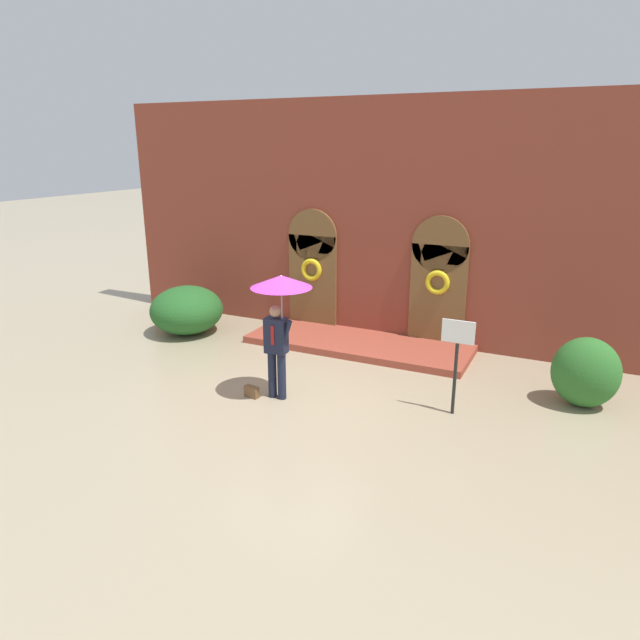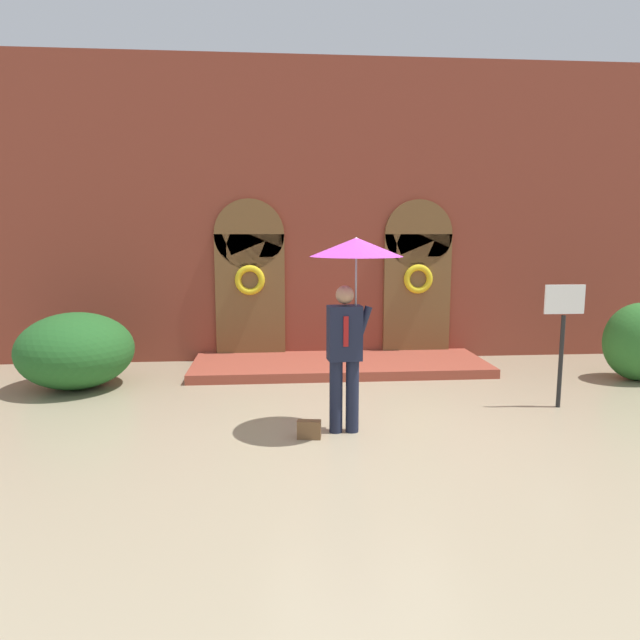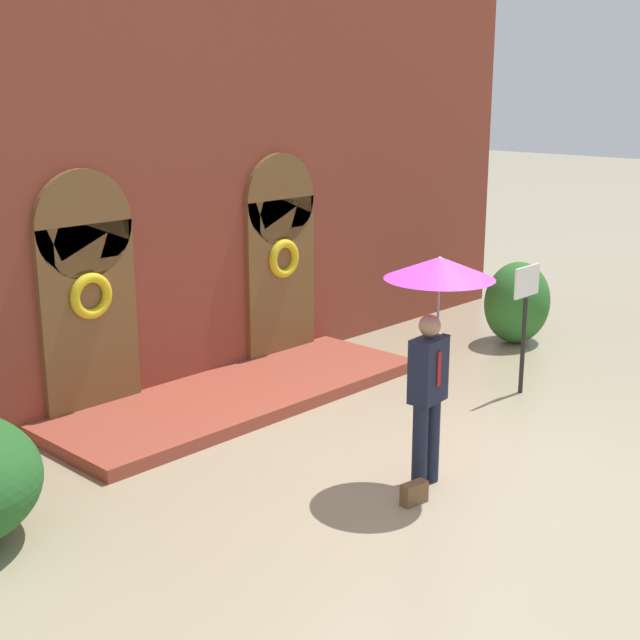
# 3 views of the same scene
# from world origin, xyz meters

# --- Properties ---
(ground_plane) EXTENTS (80.00, 80.00, 0.00)m
(ground_plane) POSITION_xyz_m (0.00, 0.00, 0.00)
(ground_plane) COLOR tan
(building_facade) EXTENTS (14.00, 2.30, 5.60)m
(building_facade) POSITION_xyz_m (-0.00, 4.15, 2.68)
(building_facade) COLOR brown
(building_facade) RESTS_ON ground
(person_with_umbrella) EXTENTS (1.10, 1.10, 2.36)m
(person_with_umbrella) POSITION_xyz_m (-0.22, -0.18, 1.91)
(person_with_umbrella) COLOR #191E33
(person_with_umbrella) RESTS_ON ground
(handbag) EXTENTS (0.30, 0.16, 0.22)m
(handbag) POSITION_xyz_m (-0.76, -0.38, 0.11)
(handbag) COLOR brown
(handbag) RESTS_ON ground
(sign_post) EXTENTS (0.56, 0.06, 1.72)m
(sign_post) POSITION_xyz_m (2.80, 0.57, 1.16)
(sign_post) COLOR black
(sign_post) RESTS_ON ground
(shrub_right) EXTENTS (1.18, 0.97, 1.29)m
(shrub_right) POSITION_xyz_m (4.84, 1.91, 0.65)
(shrub_right) COLOR #2D6B28
(shrub_right) RESTS_ON ground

